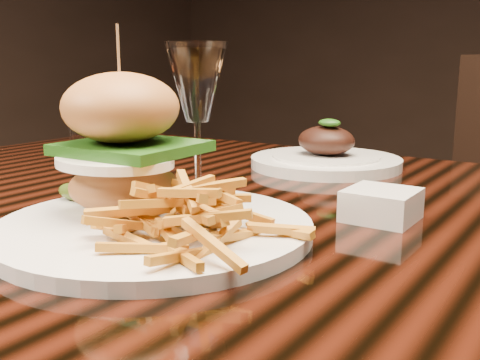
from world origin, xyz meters
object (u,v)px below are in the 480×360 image
Objects in this scene: dining_table at (313,264)px; burger_plate at (146,182)px; wine_glass at (197,88)px; far_dish at (326,158)px.

burger_plate is at bearing -117.62° from dining_table.
wine_glass reaches higher than far_dish.
far_dish is at bearing 88.56° from wine_glass.
burger_plate reaches higher than dining_table.
burger_plate is (-0.10, -0.20, 0.13)m from dining_table.
burger_plate is 1.29× the size of far_dish.
wine_glass is (-0.01, 0.11, 0.09)m from burger_plate.
burger_plate reaches higher than far_dish.
burger_plate is 0.14m from wine_glass.
burger_plate is 0.46m from far_dish.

